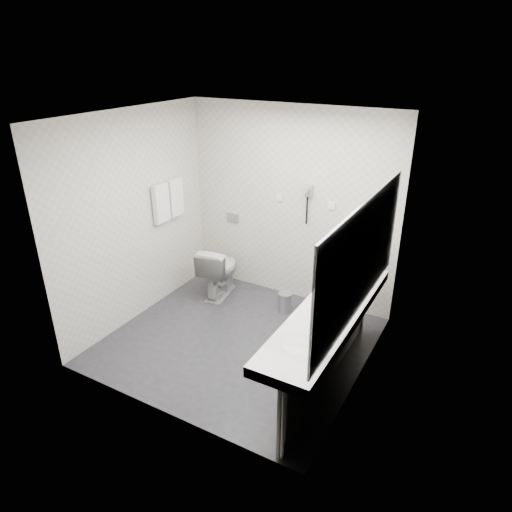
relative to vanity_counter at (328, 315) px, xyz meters
The scene contains 31 objects.
floor 1.39m from the vanity_counter, 169.92° to the left, with size 2.80×2.80×0.00m, color #27262B.
ceiling 2.05m from the vanity_counter, 169.92° to the left, with size 2.80×2.80×0.00m, color silver.
wall_back 1.93m from the vanity_counter, 126.87° to the left, with size 2.80×2.80×0.00m, color beige.
wall_front 1.64m from the vanity_counter, 135.64° to the right, with size 2.80×2.80×0.00m, color beige.
wall_left 2.57m from the vanity_counter, behind, with size 2.60×2.60×0.00m, color beige.
wall_right 0.56m from the vanity_counter, 36.03° to the left, with size 2.60×2.60×0.00m, color beige.
vanity_counter is the anchor object (origin of this frame).
vanity_panel 0.43m from the vanity_counter, ahead, with size 0.03×2.15×0.75m, color gray.
vanity_post_near 1.12m from the vanity_counter, 86.97° to the right, with size 0.06×0.06×0.75m, color silver.
vanity_post_far 1.12m from the vanity_counter, 86.97° to the left, with size 0.06×0.06×0.75m, color silver.
mirror 0.70m from the vanity_counter, ahead, with size 0.02×2.20×1.05m, color #B2BCC6.
basin_near 0.65m from the vanity_counter, 90.00° to the right, with size 0.40×0.31×0.05m, color silver.
basin_far 0.65m from the vanity_counter, 90.00° to the left, with size 0.40×0.31×0.05m, color silver.
faucet_near 0.69m from the vanity_counter, 73.30° to the right, with size 0.04×0.04×0.15m, color silver.
faucet_far 0.69m from the vanity_counter, 73.30° to the left, with size 0.04×0.04×0.15m, color silver.
soap_bottle_a 0.12m from the vanity_counter, 24.36° to the left, with size 0.04×0.04×0.10m, color silver.
soap_bottle_c 0.14m from the vanity_counter, 12.49° to the right, with size 0.05×0.05×0.12m, color silver.
glass_left 0.28m from the vanity_counter, 57.65° to the left, with size 0.06×0.06×0.11m, color silver.
glass_right 0.44m from the vanity_counter, 68.16° to the left, with size 0.06×0.06×0.12m, color silver.
toilet 2.22m from the vanity_counter, 151.89° to the left, with size 0.40×0.71×0.72m, color silver.
flush_plate 2.48m from the vanity_counter, 143.06° to the left, with size 0.18×0.02×0.12m, color #B2B5BA.
pedal_bin 1.57m from the vanity_counter, 132.00° to the left, with size 0.17×0.17×0.24m, color #B2B5BA.
bin_lid 1.52m from the vanity_counter, 132.00° to the left, with size 0.17×0.17×0.01m, color #B2B5BA.
towel_rail 2.69m from the vanity_counter, 163.14° to the left, with size 0.02×0.02×0.62m, color silver.
towel_near 2.59m from the vanity_counter, 166.10° to the left, with size 0.07×0.24×0.48m, color white.
towel_far 2.67m from the vanity_counter, 160.15° to the left, with size 0.07×0.24×0.48m, color white.
dryer_cradle 1.85m from the vanity_counter, 120.76° to the left, with size 0.10×0.04×0.14m, color gray.
dryer_barrel 1.81m from the vanity_counter, 122.01° to the left, with size 0.08×0.08×0.14m, color gray.
dryer_cord 1.76m from the vanity_counter, 121.02° to the left, with size 0.02×0.02×0.35m, color black.
switch_plate_a 2.04m from the vanity_counter, 130.59° to the left, with size 0.09×0.02×0.09m, color silver.
switch_plate_b 1.69m from the vanity_counter, 111.13° to the left, with size 0.09×0.02×0.09m, color silver.
Camera 1 is at (2.32, -3.73, 3.09)m, focal length 32.10 mm.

